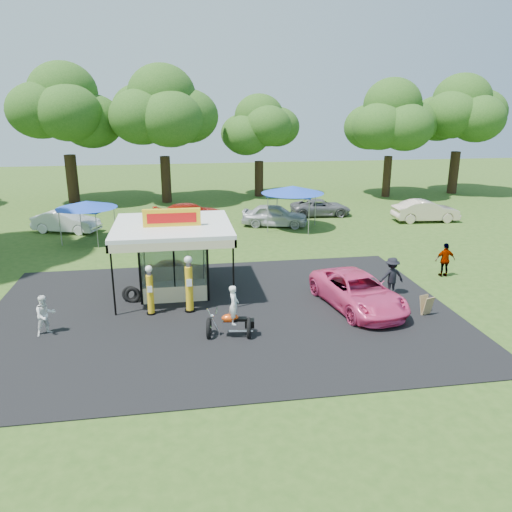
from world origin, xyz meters
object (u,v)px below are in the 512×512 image
object	(u,v)px
gas_pump_left	(150,291)
bg_car_c	(275,215)
bg_car_d	(320,207)
bg_car_a	(66,221)
bg_car_e	(426,211)
pink_sedan	(358,292)
spectator_east_b	(445,260)
gas_pump_right	(189,285)
bg_car_b	(191,214)
motorcycle	(232,316)
spectator_east_a	(392,276)
a_frame_sign	(426,306)
tent_east	(293,190)
spectator_west	(45,315)
tent_west	(86,205)
gas_station_kiosk	(174,256)
kiosk_car	(175,268)

from	to	relation	value
gas_pump_left	bg_car_c	bearing A→B (deg)	61.02
bg_car_c	bg_car_d	world-z (taller)	bg_car_c
bg_car_a	bg_car_e	distance (m)	26.75
pink_sedan	spectator_east_b	bearing A→B (deg)	19.17
gas_pump_right	bg_car_e	world-z (taller)	gas_pump_right
gas_pump_right	bg_car_b	world-z (taller)	gas_pump_right
bg_car_b	bg_car_c	distance (m)	6.37
motorcycle	bg_car_a	bearing A→B (deg)	126.00
motorcycle	pink_sedan	world-z (taller)	motorcycle
spectator_east_a	bg_car_e	xyz separation A→B (m)	(9.10, 14.36, -0.11)
bg_car_b	a_frame_sign	bearing A→B (deg)	178.59
gas_pump_left	a_frame_sign	xyz separation A→B (m)	(11.67, -1.93, -0.63)
tent_east	spectator_west	bearing A→B (deg)	-130.92
gas_pump_right	bg_car_e	xyz separation A→B (m)	(18.58, 14.88, -0.41)
a_frame_sign	tent_east	distance (m)	16.49
bg_car_a	bg_car_c	distance (m)	14.94
gas_pump_left	bg_car_c	world-z (taller)	gas_pump_left
motorcycle	a_frame_sign	distance (m)	8.50
bg_car_c	bg_car_d	xyz separation A→B (m)	(4.38, 3.00, -0.15)
spectator_west	bg_car_c	distance (m)	20.69
bg_car_d	tent_east	size ratio (longest dim) A/B	1.08
gas_pump_right	spectator_west	world-z (taller)	gas_pump_right
a_frame_sign	bg_car_a	world-z (taller)	bg_car_a
spectator_east_a	a_frame_sign	bearing A→B (deg)	100.45
bg_car_b	tent_east	distance (m)	7.98
gas_pump_right	bg_car_b	distance (m)	16.98
gas_pump_left	tent_west	distance (m)	13.68
motorcycle	tent_east	xyz separation A→B (m)	(6.30, 16.93, 1.98)
gas_pump_left	bg_car_a	xyz separation A→B (m)	(-6.50, 15.76, -0.29)
motorcycle	bg_car_b	size ratio (longest dim) A/B	0.41
gas_pump_left	gas_pump_right	size ratio (longest dim) A/B	0.86
bg_car_a	spectator_east_b	bearing A→B (deg)	-101.63
motorcycle	gas_station_kiosk	bearing A→B (deg)	120.42
kiosk_car	tent_west	xyz separation A→B (m)	(-5.54, 8.01, 1.99)
gas_pump_right	kiosk_car	bearing A→B (deg)	97.34
pink_sedan	tent_east	bearing A→B (deg)	78.24
bg_car_a	tent_west	size ratio (longest dim) A/B	1.20
kiosk_car	bg_car_a	xyz separation A→B (m)	(-7.54, 10.93, 0.29)
motorcycle	bg_car_d	distance (m)	23.02
gas_station_kiosk	tent_east	world-z (taller)	gas_station_kiosk
a_frame_sign	bg_car_a	xyz separation A→B (m)	(-18.17, 17.70, 0.34)
gas_pump_right	a_frame_sign	bearing A→B (deg)	-11.12
spectator_west	tent_west	size ratio (longest dim) A/B	0.42
motorcycle	a_frame_sign	bearing A→B (deg)	13.43
gas_pump_right	bg_car_d	size ratio (longest dim) A/B	0.53
motorcycle	spectator_west	size ratio (longest dim) A/B	1.34
gas_pump_right	bg_car_b	bearing A→B (deg)	87.80
tent_east	kiosk_car	bearing A→B (deg)	-132.02
spectator_west	spectator_east_a	size ratio (longest dim) A/B	0.88
gas_pump_left	bg_car_e	xyz separation A→B (m)	(20.24, 14.91, -0.24)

